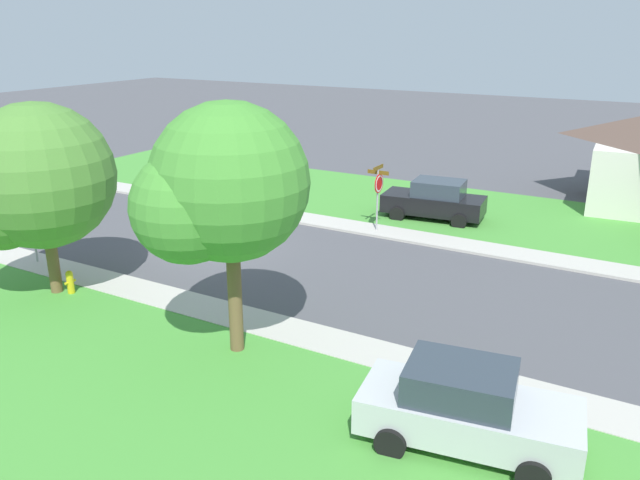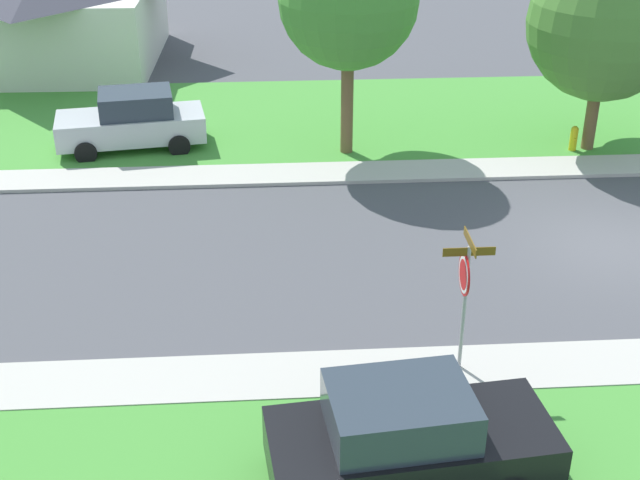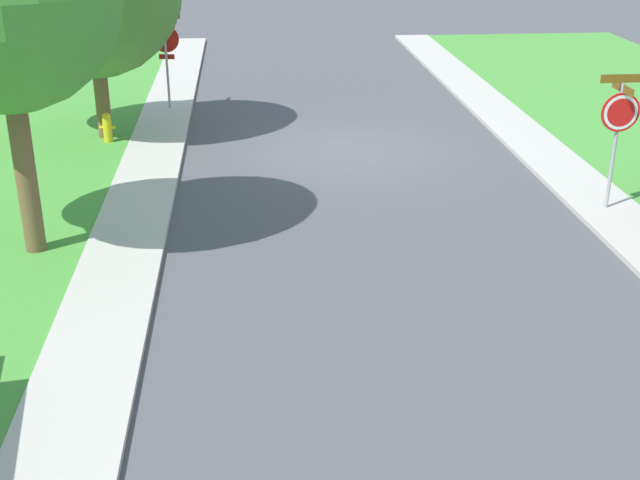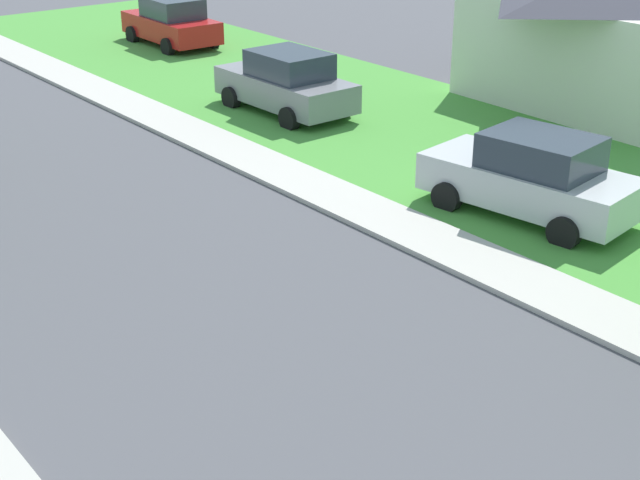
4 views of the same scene
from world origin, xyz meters
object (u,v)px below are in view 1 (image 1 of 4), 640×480
car_silver_driveway_right (466,407)px  tree_across_right (30,182)px  stop_sign_near_corner (30,213)px  fire_hydrant (70,282)px  stop_sign_far_corner (378,187)px  car_black_near_corner (435,200)px  tree_sidewalk_near (219,189)px

car_silver_driveway_right → tree_across_right: tree_across_right is taller
stop_sign_near_corner → fire_hydrant: size_ratio=3.34×
stop_sign_far_corner → tree_across_right: size_ratio=0.46×
stop_sign_far_corner → car_black_near_corner: bearing=153.6°
car_silver_driveway_right → tree_sidewalk_near: (-0.64, -6.45, 3.51)m
car_silver_driveway_right → fire_hydrant: 13.08m
car_black_near_corner → tree_across_right: bearing=-29.3°
car_silver_driveway_right → fire_hydrant: bearing=-95.3°
stop_sign_near_corner → car_silver_driveway_right: (2.49, 16.34, -1.00)m
tree_across_right → tree_sidewalk_near: tree_sidewalk_near is taller
tree_across_right → car_black_near_corner: bearing=150.7°
stop_sign_near_corner → car_black_near_corner: bearing=139.4°
car_silver_driveway_right → tree_across_right: size_ratio=0.75×
stop_sign_near_corner → fire_hydrant: (1.29, 3.32, -1.44)m
car_black_near_corner → tree_sidewalk_near: tree_sidewalk_near is taller
tree_across_right → fire_hydrant: tree_across_right is taller
stop_sign_near_corner → car_black_near_corner: stop_sign_near_corner is taller
tree_across_right → stop_sign_near_corner: bearing=-122.2°
car_silver_driveway_right → tree_across_right: 13.98m
car_black_near_corner → car_silver_driveway_right: bearing=22.1°
fire_hydrant → stop_sign_far_corner: bearing=151.8°
stop_sign_far_corner → car_silver_driveway_right: 13.91m
stop_sign_near_corner → car_black_near_corner: size_ratio=0.62×
stop_sign_far_corner → fire_hydrant: stop_sign_far_corner is taller
car_black_near_corner → tree_sidewalk_near: (13.98, -0.52, 3.51)m
fire_hydrant → stop_sign_near_corner: bearing=-111.2°
car_black_near_corner → tree_across_right: (13.81, -7.74, 2.79)m
tree_sidewalk_near → stop_sign_near_corner: bearing=-100.6°
stop_sign_far_corner → tree_sidewalk_near: (11.13, 0.89, 2.50)m
stop_sign_near_corner → fire_hydrant: stop_sign_near_corner is taller
stop_sign_far_corner → tree_across_right: bearing=-30.0°
tree_across_right → fire_hydrant: bearing=120.3°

